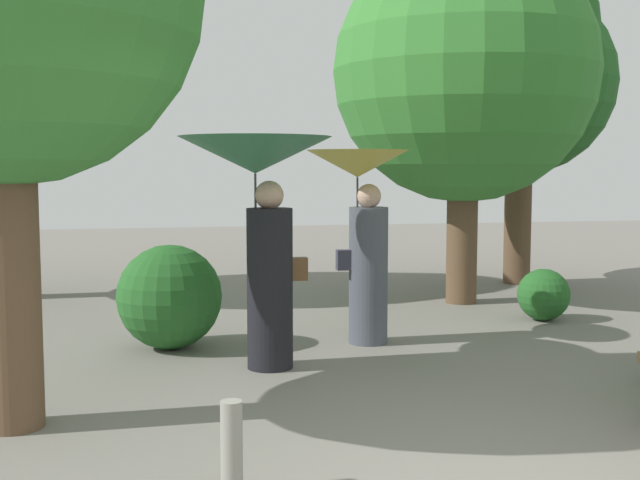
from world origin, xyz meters
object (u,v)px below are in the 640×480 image
object	(u,v)px
tree_far_back	(521,65)
path_marker_post	(232,447)
tree_mid_right	(465,50)
person_right	(362,212)
person_left	(260,195)

from	to	relation	value
tree_far_back	path_marker_post	bearing A→B (deg)	-125.88
tree_far_back	tree_mid_right	bearing A→B (deg)	-135.51
tree_far_back	person_right	bearing A→B (deg)	-133.90
tree_mid_right	tree_far_back	world-z (taller)	tree_mid_right
path_marker_post	person_right	bearing A→B (deg)	64.43
tree_mid_right	path_marker_post	xyz separation A→B (m)	(-3.50, -5.44, -2.97)
person_right	tree_far_back	world-z (taller)	tree_far_back
person_right	path_marker_post	xyz separation A→B (m)	(-1.63, -3.41, -1.06)
person_right	tree_mid_right	world-z (taller)	tree_mid_right
path_marker_post	person_left	bearing A→B (deg)	79.04
person_right	tree_far_back	xyz separation A→B (m)	(3.36, 3.49, 1.95)
person_left	person_right	bearing A→B (deg)	-55.25
person_right	tree_mid_right	distance (m)	3.37
person_right	path_marker_post	size ratio (longest dim) A/B	3.76
person_left	person_right	distance (m)	1.38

